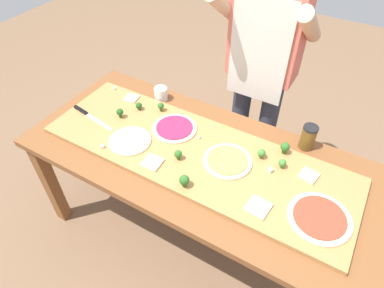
% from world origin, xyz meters
% --- Properties ---
extents(ground_plane, '(8.00, 8.00, 0.00)m').
position_xyz_m(ground_plane, '(0.00, 0.00, 0.00)').
color(ground_plane, brown).
extents(prep_table, '(1.88, 0.84, 0.75)m').
position_xyz_m(prep_table, '(0.00, 0.00, 0.66)').
color(prep_table, brown).
rests_on(prep_table, ground).
extents(cutting_board, '(1.65, 0.54, 0.02)m').
position_xyz_m(cutting_board, '(-0.02, -0.01, 0.76)').
color(cutting_board, '#B27F47').
rests_on(cutting_board, prep_table).
extents(chefs_knife, '(0.33, 0.07, 0.02)m').
position_xyz_m(chefs_knife, '(-0.72, -0.07, 0.78)').
color(chefs_knife, '#B7BABF').
rests_on(chefs_knife, cutting_board).
extents(pizza_whole_pesto_green, '(0.25, 0.25, 0.02)m').
position_xyz_m(pizza_whole_pesto_green, '(0.15, 0.01, 0.78)').
color(pizza_whole_pesto_green, beige).
rests_on(pizza_whole_pesto_green, cutting_board).
extents(pizza_whole_beet_magenta, '(0.25, 0.25, 0.02)m').
position_xyz_m(pizza_whole_beet_magenta, '(-0.21, 0.09, 0.78)').
color(pizza_whole_beet_magenta, beige).
rests_on(pizza_whole_beet_magenta, cutting_board).
extents(pizza_whole_tomato_red, '(0.28, 0.28, 0.02)m').
position_xyz_m(pizza_whole_tomato_red, '(0.64, -0.09, 0.78)').
color(pizza_whole_tomato_red, beige).
rests_on(pizza_whole_tomato_red, cutting_board).
extents(pizza_whole_cheese_artichoke, '(0.23, 0.23, 0.02)m').
position_xyz_m(pizza_whole_cheese_artichoke, '(-0.36, -0.12, 0.78)').
color(pizza_whole_cheese_artichoke, beige).
rests_on(pizza_whole_cheese_artichoke, cutting_board).
extents(pizza_slice_center, '(0.09, 0.09, 0.01)m').
position_xyz_m(pizza_slice_center, '(0.53, 0.12, 0.78)').
color(pizza_slice_center, beige).
rests_on(pizza_slice_center, cutting_board).
extents(pizza_slice_far_right, '(0.09, 0.09, 0.01)m').
position_xyz_m(pizza_slice_far_right, '(-0.59, 0.19, 0.78)').
color(pizza_slice_far_right, beige).
rests_on(pizza_slice_far_right, cutting_board).
extents(pizza_slice_near_left, '(0.10, 0.10, 0.01)m').
position_xyz_m(pizza_slice_near_left, '(-0.17, -0.19, 0.78)').
color(pizza_slice_near_left, beige).
rests_on(pizza_slice_near_left, cutting_board).
extents(pizza_slice_far_left, '(0.11, 0.11, 0.01)m').
position_xyz_m(pizza_slice_far_left, '(0.39, -0.17, 0.78)').
color(pizza_slice_far_left, beige).
rests_on(pizza_slice_far_left, cutting_board).
extents(broccoli_floret_front_mid, '(0.05, 0.05, 0.07)m').
position_xyz_m(broccoli_floret_front_mid, '(0.38, 0.21, 0.81)').
color(broccoli_floret_front_mid, '#366618').
rests_on(broccoli_floret_front_mid, cutting_board).
extents(broccoli_floret_center_left, '(0.05, 0.05, 0.07)m').
position_xyz_m(broccoli_floret_center_left, '(0.05, -0.23, 0.81)').
color(broccoli_floret_center_left, '#366618').
rests_on(broccoli_floret_center_left, cutting_board).
extents(broccoli_floret_back_right, '(0.04, 0.04, 0.05)m').
position_xyz_m(broccoli_floret_back_right, '(-0.49, 0.13, 0.80)').
color(broccoli_floret_back_right, '#2C5915').
rests_on(broccoli_floret_back_right, cutting_board).
extents(broccoli_floret_front_right, '(0.04, 0.04, 0.06)m').
position_xyz_m(broccoli_floret_front_right, '(-0.07, -0.10, 0.81)').
color(broccoli_floret_front_right, '#366618').
rests_on(broccoli_floret_front_right, cutting_board).
extents(broccoli_floret_center_right, '(0.04, 0.04, 0.05)m').
position_xyz_m(broccoli_floret_center_right, '(0.29, 0.12, 0.80)').
color(broccoli_floret_center_right, '#487A23').
rests_on(broccoli_floret_center_right, cutting_board).
extents(broccoli_floret_back_mid, '(0.04, 0.04, 0.05)m').
position_xyz_m(broccoli_floret_back_mid, '(0.40, 0.11, 0.80)').
color(broccoli_floret_back_mid, '#487A23').
rests_on(broccoli_floret_back_mid, cutting_board).
extents(broccoli_floret_front_left, '(0.04, 0.04, 0.06)m').
position_xyz_m(broccoli_floret_front_left, '(-0.37, 0.19, 0.81)').
color(broccoli_floret_front_left, '#366618').
rests_on(broccoli_floret_front_left, cutting_board).
extents(broccoli_floret_back_left, '(0.04, 0.04, 0.06)m').
position_xyz_m(broccoli_floret_back_left, '(-0.54, 0.02, 0.81)').
color(broccoli_floret_back_left, '#2C5915').
rests_on(broccoli_floret_back_left, cutting_board).
extents(cheese_crumble_a, '(0.02, 0.02, 0.02)m').
position_xyz_m(cheese_crumble_a, '(-0.75, 0.21, 0.78)').
color(cheese_crumble_a, white).
rests_on(cheese_crumble_a, cutting_board).
extents(cheese_crumble_b, '(0.03, 0.03, 0.02)m').
position_xyz_m(cheese_crumble_b, '(-0.46, -0.23, 0.78)').
color(cheese_crumble_b, white).
rests_on(cheese_crumble_b, cutting_board).
extents(cheese_crumble_c, '(0.03, 0.03, 0.02)m').
position_xyz_m(cheese_crumble_c, '(0.36, 0.06, 0.78)').
color(cheese_crumble_c, silver).
rests_on(cheese_crumble_c, cutting_board).
extents(cheese_crumble_d, '(0.02, 0.02, 0.01)m').
position_xyz_m(cheese_crumble_d, '(-0.06, 0.09, 0.78)').
color(cheese_crumble_d, white).
rests_on(cheese_crumble_d, cutting_board).
extents(flour_cup, '(0.08, 0.08, 0.08)m').
position_xyz_m(flour_cup, '(-0.45, 0.31, 0.78)').
color(flour_cup, white).
rests_on(flour_cup, prep_table).
extents(sauce_jar, '(0.08, 0.08, 0.14)m').
position_xyz_m(sauce_jar, '(0.46, 0.34, 0.82)').
color(sauce_jar, brown).
rests_on(sauce_jar, prep_table).
extents(cook_center, '(0.54, 0.39, 1.67)m').
position_xyz_m(cook_center, '(0.05, 0.66, 1.00)').
color(cook_center, '#333847').
rests_on(cook_center, ground).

